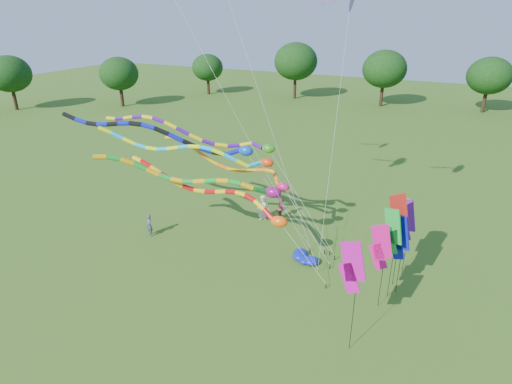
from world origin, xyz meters
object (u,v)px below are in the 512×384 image
at_px(blue_nylon_heap, 304,257).
at_px(person_a, 263,207).
at_px(tube_kite_red, 225,197).
at_px(tube_kite_orange, 236,166).
at_px(person_c, 282,208).
at_px(person_b, 149,225).

xyz_separation_m(blue_nylon_heap, person_a, (-4.47, 3.95, 0.69)).
distance_m(tube_kite_red, tube_kite_orange, 2.61).
xyz_separation_m(blue_nylon_heap, person_c, (-3.31, 4.60, 0.57)).
bearing_deg(person_b, blue_nylon_heap, 34.71).
relative_size(blue_nylon_heap, person_a, 0.76).
relative_size(person_a, person_b, 1.16).
height_order(person_a, person_c, person_a).
bearing_deg(person_a, person_b, -159.95).
distance_m(tube_kite_orange, blue_nylon_heap, 6.87).
bearing_deg(blue_nylon_heap, person_a, 138.52).
relative_size(tube_kite_orange, person_b, 8.05).
relative_size(blue_nylon_heap, person_b, 0.89).
bearing_deg(tube_kite_orange, blue_nylon_heap, -0.31).
height_order(tube_kite_red, person_a, tube_kite_red).
bearing_deg(tube_kite_red, person_c, 85.35).
xyz_separation_m(tube_kite_orange, blue_nylon_heap, (4.97, -1.00, -4.64)).
bearing_deg(tube_kite_orange, tube_kite_red, -67.78).
bearing_deg(blue_nylon_heap, tube_kite_orange, 168.62).
height_order(tube_kite_red, blue_nylon_heap, tube_kite_red).
bearing_deg(blue_nylon_heap, person_b, -171.63).
xyz_separation_m(tube_kite_red, blue_nylon_heap, (4.50, 1.35, -3.60)).
bearing_deg(person_a, tube_kite_orange, -123.43).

